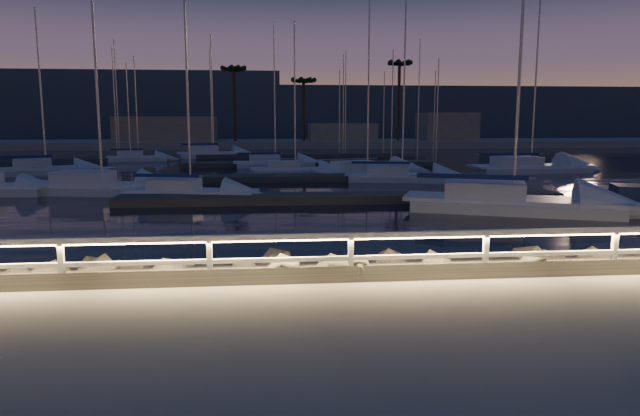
{
  "coord_description": "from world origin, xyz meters",
  "views": [
    {
      "loc": [
        -3.81,
        -11.83,
        3.45
      ],
      "look_at": [
        -2.28,
        4.0,
        0.98
      ],
      "focal_mm": 32.0,
      "sensor_mm": 36.0,
      "label": 1
    }
  ],
  "objects_px": {
    "sailboat_j": "(293,169)",
    "sailboat_f": "(99,186)",
    "sailboat_e": "(44,169)",
    "sailboat_k": "(273,163)",
    "sailboat_l": "(365,170)",
    "guard_rail": "(439,244)",
    "sailboat_b": "(187,192)",
    "sailboat_g": "(399,175)",
    "sailboat_c": "(507,201)",
    "sailboat_m": "(212,153)",
    "sailboat_h": "(528,167)",
    "sailboat_i": "(137,157)"
  },
  "relations": [
    {
      "from": "sailboat_h",
      "to": "sailboat_m",
      "type": "relative_size",
      "value": 1.22
    },
    {
      "from": "guard_rail",
      "to": "sailboat_g",
      "type": "bearing_deg",
      "value": 78.52
    },
    {
      "from": "sailboat_h",
      "to": "sailboat_j",
      "type": "relative_size",
      "value": 1.44
    },
    {
      "from": "guard_rail",
      "to": "sailboat_b",
      "type": "xyz_separation_m",
      "value": [
        -7.71,
        17.59,
        -0.97
      ]
    },
    {
      "from": "sailboat_e",
      "to": "sailboat_k",
      "type": "xyz_separation_m",
      "value": [
        17.09,
        5.14,
        -0.04
      ]
    },
    {
      "from": "guard_rail",
      "to": "sailboat_e",
      "type": "height_order",
      "value": "sailboat_e"
    },
    {
      "from": "guard_rail",
      "to": "sailboat_c",
      "type": "height_order",
      "value": "sailboat_c"
    },
    {
      "from": "sailboat_k",
      "to": "guard_rail",
      "type": "bearing_deg",
      "value": -88.49
    },
    {
      "from": "sailboat_g",
      "to": "sailboat_b",
      "type": "bearing_deg",
      "value": -136.11
    },
    {
      "from": "guard_rail",
      "to": "sailboat_m",
      "type": "bearing_deg",
      "value": 100.54
    },
    {
      "from": "sailboat_j",
      "to": "sailboat_l",
      "type": "distance_m",
      "value": 5.33
    },
    {
      "from": "sailboat_j",
      "to": "sailboat_l",
      "type": "bearing_deg",
      "value": -12.59
    },
    {
      "from": "sailboat_c",
      "to": "sailboat_f",
      "type": "distance_m",
      "value": 21.37
    },
    {
      "from": "sailboat_l",
      "to": "sailboat_e",
      "type": "bearing_deg",
      "value": 157.1
    },
    {
      "from": "sailboat_e",
      "to": "sailboat_j",
      "type": "xyz_separation_m",
      "value": [
        18.44,
        -1.85,
        -0.04
      ]
    },
    {
      "from": "sailboat_j",
      "to": "sailboat_f",
      "type": "bearing_deg",
      "value": -135.6
    },
    {
      "from": "sailboat_b",
      "to": "sailboat_l",
      "type": "bearing_deg",
      "value": 59.18
    },
    {
      "from": "guard_rail",
      "to": "sailboat_i",
      "type": "relative_size",
      "value": 4.33
    },
    {
      "from": "sailboat_j",
      "to": "sailboat_k",
      "type": "relative_size",
      "value": 0.92
    },
    {
      "from": "sailboat_l",
      "to": "sailboat_j",
      "type": "bearing_deg",
      "value": 149.77
    },
    {
      "from": "sailboat_l",
      "to": "sailboat_f",
      "type": "bearing_deg",
      "value": -167.25
    },
    {
      "from": "guard_rail",
      "to": "sailboat_j",
      "type": "height_order",
      "value": "sailboat_j"
    },
    {
      "from": "sailboat_k",
      "to": "sailboat_b",
      "type": "bearing_deg",
      "value": -106.45
    },
    {
      "from": "sailboat_m",
      "to": "sailboat_f",
      "type": "bearing_deg",
      "value": -108.64
    },
    {
      "from": "sailboat_f",
      "to": "sailboat_l",
      "type": "relative_size",
      "value": 1.01
    },
    {
      "from": "sailboat_c",
      "to": "sailboat_l",
      "type": "distance_m",
      "value": 17.03
    },
    {
      "from": "sailboat_b",
      "to": "sailboat_c",
      "type": "bearing_deg",
      "value": -6.25
    },
    {
      "from": "guard_rail",
      "to": "sailboat_f",
      "type": "bearing_deg",
      "value": 122.31
    },
    {
      "from": "sailboat_e",
      "to": "sailboat_g",
      "type": "height_order",
      "value": "sailboat_g"
    },
    {
      "from": "sailboat_j",
      "to": "sailboat_h",
      "type": "bearing_deg",
      "value": 2.66
    },
    {
      "from": "sailboat_f",
      "to": "guard_rail",
      "type": "bearing_deg",
      "value": -46.79
    },
    {
      "from": "sailboat_b",
      "to": "sailboat_i",
      "type": "distance_m",
      "value": 29.59
    },
    {
      "from": "sailboat_k",
      "to": "sailboat_i",
      "type": "bearing_deg",
      "value": 144.03
    },
    {
      "from": "sailboat_k",
      "to": "sailboat_l",
      "type": "distance_m",
      "value": 10.61
    },
    {
      "from": "sailboat_e",
      "to": "sailboat_k",
      "type": "relative_size",
      "value": 1.0
    },
    {
      "from": "sailboat_f",
      "to": "sailboat_g",
      "type": "xyz_separation_m",
      "value": [
        17.94,
        4.68,
        -0.05
      ]
    },
    {
      "from": "sailboat_k",
      "to": "sailboat_e",
      "type": "bearing_deg",
      "value": -166.37
    },
    {
      "from": "sailboat_b",
      "to": "sailboat_g",
      "type": "distance_m",
      "value": 14.79
    },
    {
      "from": "sailboat_b",
      "to": "sailboat_j",
      "type": "height_order",
      "value": "sailboat_b"
    },
    {
      "from": "sailboat_h",
      "to": "sailboat_i",
      "type": "xyz_separation_m",
      "value": [
        -32.78,
        15.51,
        -0.06
      ]
    },
    {
      "from": "sailboat_g",
      "to": "sailboat_l",
      "type": "bearing_deg",
      "value": 125.97
    },
    {
      "from": "guard_rail",
      "to": "sailboat_b",
      "type": "height_order",
      "value": "sailboat_b"
    },
    {
      "from": "sailboat_c",
      "to": "sailboat_b",
      "type": "bearing_deg",
      "value": -178.11
    },
    {
      "from": "guard_rail",
      "to": "sailboat_f",
      "type": "distance_m",
      "value": 24.09
    },
    {
      "from": "sailboat_e",
      "to": "sailboat_f",
      "type": "relative_size",
      "value": 0.86
    },
    {
      "from": "sailboat_f",
      "to": "sailboat_g",
      "type": "bearing_deg",
      "value": 25.51
    },
    {
      "from": "sailboat_c",
      "to": "sailboat_j",
      "type": "bearing_deg",
      "value": 137.28
    },
    {
      "from": "sailboat_e",
      "to": "sailboat_h",
      "type": "xyz_separation_m",
      "value": [
        36.61,
        -1.81,
        0.01
      ]
    },
    {
      "from": "sailboat_l",
      "to": "sailboat_m",
      "type": "height_order",
      "value": "sailboat_l"
    },
    {
      "from": "guard_rail",
      "to": "sailboat_h",
      "type": "bearing_deg",
      "value": 61.51
    }
  ]
}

